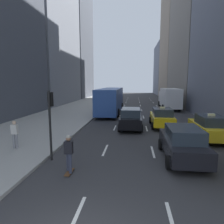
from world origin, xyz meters
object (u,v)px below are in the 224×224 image
Objects in this scene: taxi_second at (162,117)px; skateboarder at (69,152)px; pedestrian_mid_block at (15,133)px; traffic_light_pole at (50,114)px; box_truck at (169,98)px; taxi_lead at (209,127)px; sedan_black_near at (131,118)px; sedan_silver_behind at (182,143)px; city_bus at (111,100)px.

taxi_second is 2.52× the size of skateboarder.
traffic_light_pole is at bearing -21.82° from pedestrian_mid_block.
taxi_second is at bearing 38.74° from pedestrian_mid_block.
box_truck is 24.51m from skateboarder.
taxi_second is (-2.80, 3.79, 0.00)m from taxi_lead.
sedan_black_near is at bearing 62.95° from traffic_light_pole.
skateboarder is at bearing -117.81° from taxi_second.
box_truck is at bearing 82.36° from sedan_silver_behind.
skateboarder is 1.06× the size of pedestrian_mid_block.
pedestrian_mid_block is (-12.25, -20.56, -0.64)m from box_truck.
taxi_lead is at bearing -54.45° from city_bus.
taxi_lead is at bearing -53.51° from taxi_second.
box_truck reaches higher than skateboarder.
taxi_second is 2.95m from sedan_black_near.
taxi_lead is 2.67× the size of pedestrian_mid_block.
pedestrian_mid_block reaches higher than skateboarder.
skateboarder is at bearing -89.15° from city_bus.
pedestrian_mid_block is at bearing -103.84° from city_bus.
box_truck is at bearing 68.06° from sedan_black_near.
box_truck reaches higher than taxi_lead.
box_truck reaches higher than pedestrian_mid_block.
box_truck reaches higher than sedan_black_near.
city_bus is (-2.81, 8.91, 0.88)m from sedan_black_near.
taxi_lead is 10.32m from skateboarder.
city_bus is 16.05m from pedestrian_mid_block.
taxi_lead and taxi_second have the same top height.
skateboarder is at bearing -157.38° from sedan_silver_behind.
sedan_black_near is 0.41× the size of city_bus.
traffic_light_pole is (-1.14, -16.65, 0.62)m from city_bus.
taxi_second is 9.80m from city_bus.
taxi_second is 11.45m from skateboarder.
sedan_black_near is 9.41m from pedestrian_mid_block.
sedan_black_near is at bearing 74.56° from skateboarder.
taxi_second is 7.90m from sedan_silver_behind.
sedan_silver_behind is at bearing -70.55° from city_bus.
taxi_lead is 4.98m from sedan_silver_behind.
skateboarder is at bearing -105.44° from sedan_black_near.
taxi_lead is 10.83m from traffic_light_pole.
box_truck is at bearing 77.83° from taxi_second.
taxi_lead reaches higher than pedestrian_mid_block.
city_bus is 16.70m from traffic_light_pole.
sedan_silver_behind is 0.39× the size of city_bus.
taxi_second is 0.98× the size of sedan_silver_behind.
traffic_light_pole is at bearing 133.75° from skateboarder.
city_bus is 18.14m from skateboarder.
taxi_second is 1.22× the size of traffic_light_pole.
sedan_silver_behind is 0.54× the size of box_truck.
traffic_light_pole reaches higher than taxi_lead.
taxi_second is at bearing 62.19° from skateboarder.
pedestrian_mid_block is at bearing -134.96° from sedan_black_near.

